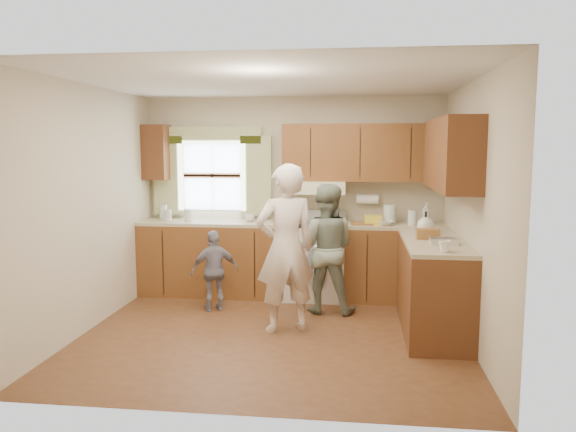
# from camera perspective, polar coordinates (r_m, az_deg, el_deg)

# --- Properties ---
(room) EXTENTS (3.80, 3.80, 3.80)m
(room) POSITION_cam_1_polar(r_m,az_deg,el_deg) (5.51, -1.54, 0.53)
(room) COLOR #4E2F18
(room) RESTS_ON ground
(kitchen_fixtures) EXTENTS (3.80, 2.25, 2.15)m
(kitchen_fixtures) POSITION_cam_1_polar(r_m,az_deg,el_deg) (6.58, 5.16, -2.04)
(kitchen_fixtures) COLOR #4D2B10
(kitchen_fixtures) RESTS_ON ground
(stove) EXTENTS (0.76, 0.67, 1.07)m
(stove) POSITION_cam_1_polar(r_m,az_deg,el_deg) (7.01, 2.66, -4.53)
(stove) COLOR silver
(stove) RESTS_ON ground
(woman_left) EXTENTS (0.74, 0.63, 1.71)m
(woman_left) POSITION_cam_1_polar(r_m,az_deg,el_deg) (5.67, -0.25, -3.31)
(woman_left) COLOR silver
(woman_left) RESTS_ON ground
(woman_right) EXTENTS (0.75, 0.60, 1.47)m
(woman_right) POSITION_cam_1_polar(r_m,az_deg,el_deg) (6.36, 3.79, -3.30)
(woman_right) COLOR #2A4437
(woman_right) RESTS_ON ground
(child) EXTENTS (0.59, 0.44, 0.93)m
(child) POSITION_cam_1_polar(r_m,az_deg,el_deg) (6.50, -7.46, -5.52)
(child) COLOR gray
(child) RESTS_ON ground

